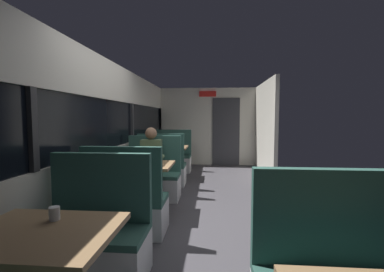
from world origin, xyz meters
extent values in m
cube|color=#423F44|center=(0.00, 0.00, -0.01)|extent=(3.30, 9.20, 0.02)
cube|color=beige|center=(-1.45, 0.00, 0.47)|extent=(0.08, 8.40, 0.95)
cube|color=beige|center=(-1.45, 0.00, 2.00)|extent=(0.08, 8.40, 0.60)
cube|color=black|center=(-1.46, 0.00, 1.32)|extent=(0.03, 8.40, 0.75)
cube|color=#2D2D30|center=(-1.43, -1.40, 1.32)|extent=(0.06, 0.08, 0.75)
cube|color=#2D2D30|center=(-1.43, 1.40, 1.32)|extent=(0.06, 0.08, 0.75)
cube|color=#2D2D30|center=(-1.43, 4.20, 1.32)|extent=(0.06, 0.08, 0.75)
cube|color=beige|center=(0.00, 4.20, 1.15)|extent=(2.90, 0.08, 2.30)
cube|color=#333338|center=(0.55, 4.15, 1.00)|extent=(0.80, 0.04, 2.00)
cube|color=red|center=(0.00, 4.14, 2.12)|extent=(0.50, 0.03, 0.16)
cube|color=beige|center=(1.45, 3.00, 1.15)|extent=(0.08, 2.40, 2.30)
cube|color=olive|center=(-0.89, -2.09, 0.72)|extent=(0.90, 0.70, 0.04)
cube|color=silver|center=(-0.89, -1.43, 0.20)|extent=(0.95, 0.50, 0.39)
cube|color=#2D564C|center=(-0.89, -1.43, 0.42)|extent=(0.95, 0.50, 0.06)
cube|color=#2D564C|center=(-0.89, -1.22, 0.78)|extent=(0.95, 0.08, 0.65)
cylinder|color=#9E9EA3|center=(-0.89, 0.17, 0.35)|extent=(0.10, 0.10, 0.70)
cube|color=olive|center=(-0.89, 0.17, 0.72)|extent=(0.90, 0.70, 0.04)
cube|color=silver|center=(-0.89, -0.49, 0.20)|extent=(0.95, 0.50, 0.39)
cube|color=#2D564C|center=(-0.89, -0.49, 0.42)|extent=(0.95, 0.50, 0.06)
cube|color=#2D564C|center=(-0.89, -0.70, 0.78)|extent=(0.95, 0.08, 0.65)
cube|color=silver|center=(-0.89, 0.83, 0.20)|extent=(0.95, 0.50, 0.39)
cube|color=#2D564C|center=(-0.89, 0.83, 0.42)|extent=(0.95, 0.50, 0.06)
cube|color=#2D564C|center=(-0.89, 1.04, 0.78)|extent=(0.95, 0.08, 0.65)
cylinder|color=#9E9EA3|center=(-0.89, 2.43, 0.35)|extent=(0.10, 0.10, 0.70)
cube|color=olive|center=(-0.89, 2.43, 0.72)|extent=(0.90, 0.70, 0.04)
cube|color=silver|center=(-0.89, 1.77, 0.20)|extent=(0.95, 0.50, 0.39)
cube|color=#2D564C|center=(-0.89, 1.77, 0.42)|extent=(0.95, 0.50, 0.06)
cube|color=#2D564C|center=(-0.89, 1.56, 0.78)|extent=(0.95, 0.08, 0.65)
cube|color=silver|center=(-0.89, 3.09, 0.20)|extent=(0.95, 0.50, 0.39)
cube|color=#2D564C|center=(-0.89, 3.09, 0.42)|extent=(0.95, 0.50, 0.06)
cube|color=#2D564C|center=(-0.89, 3.30, 0.78)|extent=(0.95, 0.08, 0.65)
cube|color=#2D564C|center=(0.89, -1.82, 0.78)|extent=(0.95, 0.08, 0.65)
cube|color=#26262D|center=(-0.89, 0.83, 0.23)|extent=(0.30, 0.36, 0.45)
cube|color=#59724C|center=(-0.89, 0.78, 0.75)|extent=(0.34, 0.22, 0.60)
sphere|color=#8C664C|center=(-0.89, 0.76, 1.16)|extent=(0.20, 0.20, 0.20)
cylinder|color=#59724C|center=(-1.09, 0.60, 0.77)|extent=(0.07, 0.28, 0.07)
cylinder|color=#59724C|center=(-0.69, 0.60, 0.77)|extent=(0.07, 0.28, 0.07)
cylinder|color=white|center=(-0.91, -1.92, 0.79)|extent=(0.07, 0.07, 0.09)
camera|label=1|loc=(0.15, -3.53, 1.44)|focal=24.02mm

